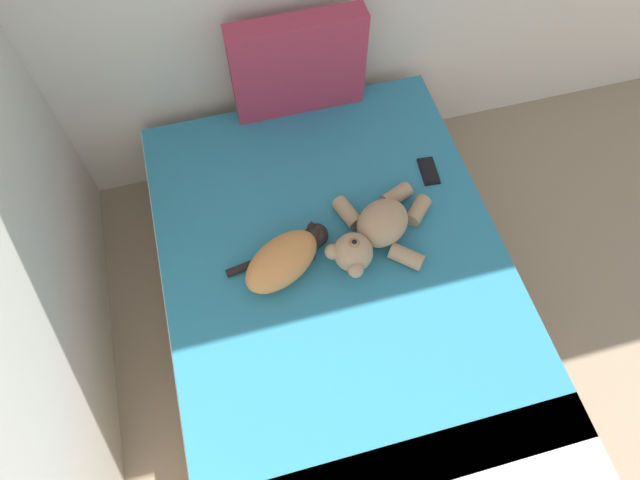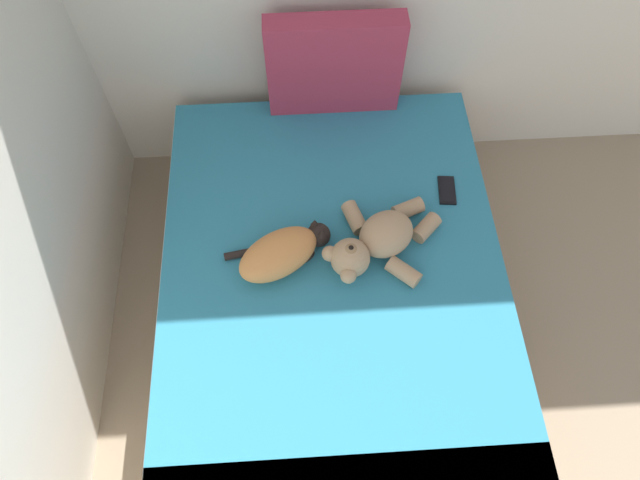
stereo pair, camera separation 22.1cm
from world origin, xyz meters
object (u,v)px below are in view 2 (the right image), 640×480
(bed, at_px, (333,302))
(cell_phone, at_px, (447,190))
(teddy_bear, at_px, (376,242))
(cat, at_px, (282,252))
(patterned_cushion, at_px, (334,65))

(bed, distance_m, cell_phone, 0.70)
(bed, relative_size, cell_phone, 12.99)
(bed, xyz_separation_m, teddy_bear, (0.17, 0.11, 0.33))
(teddy_bear, distance_m, cell_phone, 0.45)
(bed, distance_m, cat, 0.39)
(cell_phone, bearing_deg, cat, -157.37)
(patterned_cushion, height_order, teddy_bear, patterned_cushion)
(patterned_cushion, relative_size, teddy_bear, 1.18)
(teddy_bear, bearing_deg, bed, -147.59)
(patterned_cushion, relative_size, cell_phone, 3.92)
(teddy_bear, bearing_deg, patterned_cushion, 97.78)
(cat, height_order, teddy_bear, teddy_bear)
(cat, xyz_separation_m, teddy_bear, (0.38, 0.03, 0.00))
(cat, bearing_deg, patterned_cushion, 72.54)
(cat, relative_size, cell_phone, 2.85)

